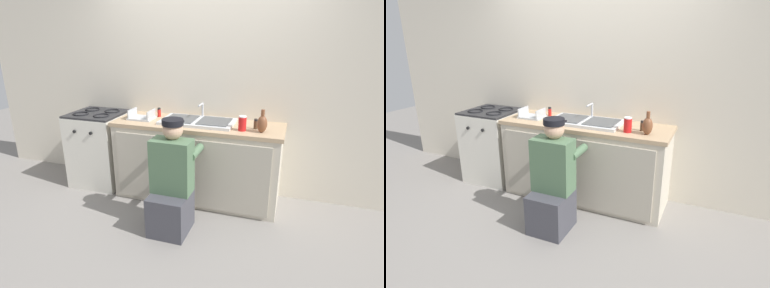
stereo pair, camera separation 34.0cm
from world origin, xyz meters
The scene contains 12 objects.
ground_plane centered at (0.00, 0.00, 0.00)m, with size 12.00×12.00×0.00m, color gray.
back_wall centered at (0.00, 0.65, 1.25)m, with size 6.00×0.10×2.50m, color beige.
counter_cabinet centered at (0.00, 0.29, 0.43)m, with size 1.83×0.62×0.86m.
countertop centered at (0.00, 0.30, 0.88)m, with size 1.87×0.62×0.04m, color tan.
sink_double_basin centered at (0.00, 0.30, 0.92)m, with size 0.80×0.44×0.19m.
stove_range centered at (-1.29, 0.30, 0.46)m, with size 0.63×0.62×0.93m.
plumber_person centered at (-0.04, -0.41, 0.46)m, with size 0.42×0.61×1.10m.
spice_bottle_red centered at (-0.51, 0.42, 0.95)m, with size 0.04×0.04×0.10m.
vase_decorative centered at (0.71, 0.16, 0.99)m, with size 0.10×0.10×0.23m.
spice_bottle_pepper centered at (0.63, 0.26, 0.95)m, with size 0.04×0.04×0.10m.
soda_cup_red centered at (0.51, 0.16, 0.98)m, with size 0.08×0.08×0.15m.
dish_rack_tray centered at (-0.66, 0.26, 0.93)m, with size 0.28×0.22×0.11m.
Camera 2 is at (1.32, -2.83, 1.85)m, focal length 30.00 mm.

